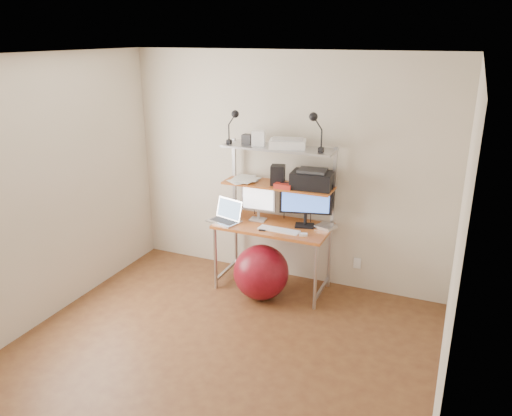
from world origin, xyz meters
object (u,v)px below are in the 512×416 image
Objects in this scene: laptop at (227,217)px; printer at (312,179)px; monitor_silver at (259,200)px; monitor_black at (306,201)px; exercise_ball at (261,272)px.

printer is (0.87, 0.23, 0.45)m from laptop.
printer is (0.57, 0.06, 0.28)m from monitor_silver.
printer reaches higher than laptop.
monitor_silver is 1.05× the size of laptop.
monitor_black is 0.88m from exercise_ball.
monitor_silver is at bearing -178.75° from printer.
monitor_black is 0.94× the size of exercise_ball.
monitor_silver reaches higher than laptop.
exercise_ball is (-0.35, -0.35, -0.72)m from monitor_black.
monitor_silver is 0.73× the size of exercise_ball.
monitor_silver is 0.64m from printer.
monitor_black is at bearing 30.35° from laptop.
exercise_ball is at bearing -66.72° from monitor_silver.
laptop is 0.92× the size of printer.
laptop is (-0.30, -0.17, -0.17)m from monitor_silver.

